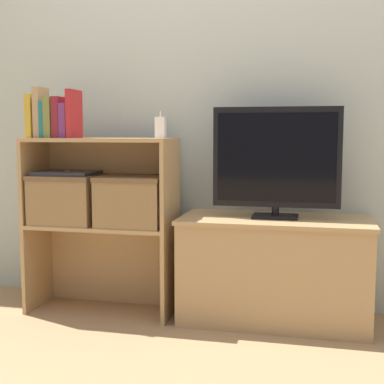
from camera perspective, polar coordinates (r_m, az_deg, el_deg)
ground_plane at (r=2.66m, az=-0.81°, el=-14.32°), size 16.00×16.00×0.00m
wall_back at (r=2.95m, az=1.37°, el=11.44°), size 10.00×0.05×2.40m
tv_stand at (r=2.72m, az=8.78°, el=-8.15°), size 0.94×0.45×0.52m
tv at (r=2.64m, az=8.98°, el=3.41°), size 0.62×0.14×0.54m
bookshelf_lower_tier at (r=2.92m, az=-9.10°, el=-6.52°), size 0.77×0.32×0.47m
bookshelf_upper_tier at (r=2.85m, az=-9.26°, el=2.43°), size 0.77×0.32×0.45m
book_mustard at (r=2.89m, az=-16.50°, el=7.75°), size 0.03×0.14×0.22m
book_tan at (r=2.87m, az=-15.80°, el=8.14°), size 0.03×0.12×0.26m
book_teal at (r=2.85m, az=-15.21°, el=7.43°), size 0.02×0.13×0.18m
book_olive at (r=2.84m, az=-14.62°, el=7.68°), size 0.04×0.14×0.21m
book_maroon at (r=2.82m, az=-13.87°, el=7.72°), size 0.04×0.13×0.21m
book_plum at (r=2.80m, az=-13.11°, el=7.41°), size 0.04×0.14×0.17m
book_crimson at (r=2.79m, az=-12.46°, el=8.13°), size 0.02×0.15×0.24m
baby_monitor at (r=2.68m, az=-3.38°, el=6.89°), size 0.05×0.03×0.13m
storage_basket_left at (r=2.87m, az=-13.11°, el=-0.52°), size 0.34×0.29×0.25m
storage_basket_right at (r=2.73m, az=-6.27°, el=-0.74°), size 0.34×0.29×0.25m
laptop at (r=2.86m, az=-13.17°, el=1.99°), size 0.30×0.24×0.02m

